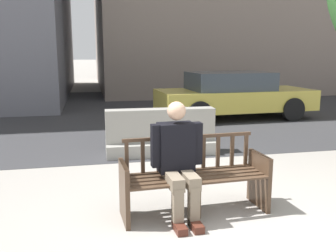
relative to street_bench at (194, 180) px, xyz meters
The scene contains 6 objects.
ground_plane 0.72m from the street_bench, 63.87° to the right, with size 200.00×200.00×0.00m, color gray.
street_asphalt 8.18m from the street_bench, 88.15° to the left, with size 120.00×12.00×0.01m, color #333335.
street_bench is the anchor object (origin of this frame).
seated_person 0.37m from the street_bench, 162.02° to the right, with size 0.59×0.74×1.31m.
jersey_barrier_centre 2.65m from the street_bench, 87.68° to the left, with size 2.02×0.73×0.84m.
car_taxi_near 6.61m from the street_bench, 64.49° to the left, with size 4.44×2.01×1.31m.
Camera 1 is at (-1.42, -3.44, 1.85)m, focal length 40.00 mm.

